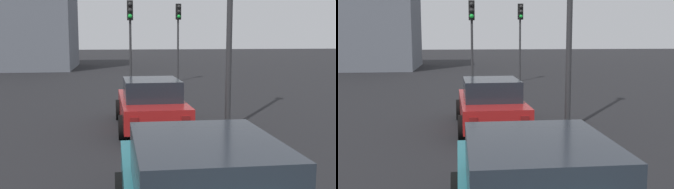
{
  "view_description": "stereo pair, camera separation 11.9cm",
  "coord_description": "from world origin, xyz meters",
  "views": [
    {
      "loc": [
        -1.69,
        1.14,
        2.67
      ],
      "look_at": [
        6.42,
        0.07,
        1.5
      ],
      "focal_mm": 44.28,
      "sensor_mm": 36.0,
      "label": 1
    },
    {
      "loc": [
        -1.71,
        1.02,
        2.67
      ],
      "look_at": [
        6.42,
        0.07,
        1.5
      ],
      "focal_mm": 44.28,
      "sensor_mm": 36.0,
      "label": 2
    }
  ],
  "objects": [
    {
      "name": "car_red_lead",
      "position": [
        10.11,
        0.08,
        0.7
      ],
      "size": [
        4.27,
        2.02,
        1.44
      ],
      "rotation": [
        0.0,
        0.0,
        0.02
      ],
      "color": "maroon",
      "rests_on": "ground_plane"
    },
    {
      "name": "traffic_light_near_left",
      "position": [
        17.85,
        0.33,
        3.07
      ],
      "size": [
        0.32,
        0.29,
        4.28
      ],
      "rotation": [
        0.0,
        0.0,
        3.1
      ],
      "color": "#2D2D30",
      "rests_on": "ground_plane"
    },
    {
      "name": "traffic_light_near_right",
      "position": [
        22.28,
        -2.63,
        3.21
      ],
      "size": [
        0.33,
        0.31,
        4.49
      ],
      "rotation": [
        0.0,
        0.0,
        3.28
      ],
      "color": "#2D2D30",
      "rests_on": "ground_plane"
    }
  ]
}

